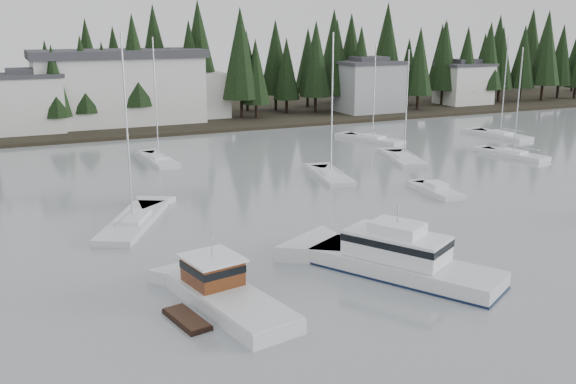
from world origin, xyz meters
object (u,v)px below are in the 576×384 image
(cabin_cruiser_center, at_px, (401,263))
(sailboat_6, at_px, (513,156))
(sailboat_0, at_px, (133,224))
(sailboat_2, at_px, (373,140))
(harbor_inn, at_px, (133,87))
(lobster_boat_brown, at_px, (224,297))
(sailboat_5, at_px, (404,160))
(sailboat_3, at_px, (331,177))
(sailboat_9, at_px, (500,136))
(house_east_b, at_px, (464,83))
(sailboat_1, at_px, (159,161))
(runabout_1, at_px, (436,192))
(house_west, at_px, (28,102))
(house_east_a, at_px, (369,85))

(cabin_cruiser_center, bearing_deg, sailboat_6, -82.27)
(cabin_cruiser_center, distance_m, sailboat_0, 21.63)
(sailboat_6, bearing_deg, sailboat_2, 19.10)
(harbor_inn, bearing_deg, lobster_boat_brown, -97.39)
(sailboat_0, xyz_separation_m, sailboat_5, (32.93, 11.41, -0.01))
(sailboat_3, bearing_deg, lobster_boat_brown, 151.74)
(lobster_boat_brown, relative_size, sailboat_2, 0.77)
(sailboat_9, bearing_deg, house_east_b, -36.75)
(sailboat_2, bearing_deg, sailboat_1, 74.53)
(sailboat_1, relative_size, runabout_1, 2.28)
(house_east_b, bearing_deg, sailboat_9, -120.66)
(harbor_inn, bearing_deg, house_east_b, -2.20)
(sailboat_5, relative_size, runabout_1, 2.07)
(sailboat_1, bearing_deg, lobster_boat_brown, 169.20)
(cabin_cruiser_center, xyz_separation_m, runabout_1, (14.19, 15.28, -0.64))
(sailboat_6, bearing_deg, sailboat_5, 63.42)
(sailboat_0, xyz_separation_m, sailboat_3, (21.33, 7.38, 0.02))
(sailboat_5, distance_m, sailboat_6, 13.48)
(lobster_boat_brown, bearing_deg, cabin_cruiser_center, -102.00)
(house_west, xyz_separation_m, house_east_a, (54.00, -1.00, 0.25))
(sailboat_0, bearing_deg, sailboat_2, -28.68)
(lobster_boat_brown, height_order, sailboat_9, sailboat_9)
(house_east_b, distance_m, sailboat_6, 47.71)
(lobster_boat_brown, relative_size, sailboat_0, 0.66)
(house_west, relative_size, sailboat_6, 0.73)
(sailboat_6, bearing_deg, house_east_b, -44.51)
(house_west, xyz_separation_m, runabout_1, (31.96, -49.18, -4.52))
(runabout_1, bearing_deg, sailboat_3, 36.24)
(sailboat_1, bearing_deg, sailboat_2, -89.63)
(sailboat_1, distance_m, sailboat_6, 41.18)
(sailboat_0, xyz_separation_m, sailboat_1, (7.36, 22.33, 0.02))
(lobster_boat_brown, bearing_deg, house_west, -5.62)
(sailboat_9, bearing_deg, runabout_1, 122.13)
(harbor_inn, bearing_deg, house_west, -167.48)
(sailboat_1, bearing_deg, house_east_a, -62.80)
(lobster_boat_brown, xyz_separation_m, sailboat_0, (-1.62, 17.03, -0.46))
(sailboat_6, bearing_deg, house_east_a, -17.28)
(house_west, height_order, sailboat_5, sailboat_5)
(sailboat_2, bearing_deg, sailboat_0, 104.82)
(sailboat_3, bearing_deg, harbor_inn, 24.87)
(house_east_a, relative_size, sailboat_5, 0.82)
(sailboat_9, bearing_deg, sailboat_1, 80.08)
(house_east_b, xyz_separation_m, lobster_boat_brown, (-69.73, -65.29, -3.87))
(house_east_a, bearing_deg, sailboat_0, -136.85)
(house_east_b, relative_size, cabin_cruiser_center, 0.78)
(house_west, relative_size, harbor_inn, 0.32)
(harbor_inn, distance_m, sailboat_1, 29.00)
(cabin_cruiser_center, bearing_deg, harbor_inn, -27.51)
(house_west, height_order, house_east_b, house_west)
(sailboat_3, xyz_separation_m, sailboat_5, (11.61, 4.03, -0.03))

